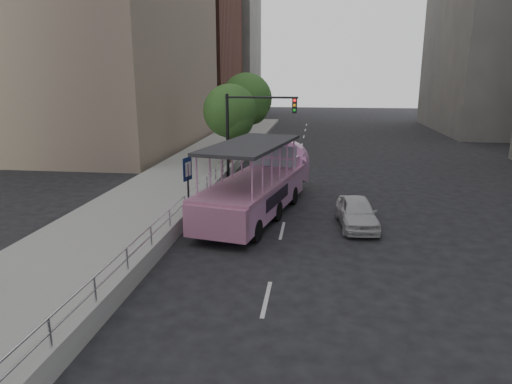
{
  "coord_description": "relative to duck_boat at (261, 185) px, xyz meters",
  "views": [
    {
      "loc": [
        2.26,
        -13.84,
        6.21
      ],
      "look_at": [
        0.23,
        1.53,
        2.25
      ],
      "focal_mm": 32.0,
      "sensor_mm": 36.0,
      "label": 1
    }
  ],
  "objects": [
    {
      "name": "ground",
      "position": [
        0.2,
        -6.64,
        -1.27
      ],
      "size": [
        160.0,
        160.0,
        0.0
      ],
      "primitive_type": "plane",
      "color": "black"
    },
    {
      "name": "sidewalk",
      "position": [
        -5.55,
        3.36,
        -1.12
      ],
      "size": [
        5.5,
        80.0,
        0.3
      ],
      "primitive_type": "cube",
      "color": "gray",
      "rests_on": "ground"
    },
    {
      "name": "kerb_wall",
      "position": [
        -2.92,
        -4.64,
        -0.79
      ],
      "size": [
        0.24,
        30.0,
        0.36
      ],
      "primitive_type": "cube",
      "color": "gray",
      "rests_on": "sidewalk"
    },
    {
      "name": "guardrail",
      "position": [
        -2.92,
        -4.64,
        -0.13
      ],
      "size": [
        0.07,
        22.0,
        0.71
      ],
      "color": "silver",
      "rests_on": "kerb_wall"
    },
    {
      "name": "duck_boat",
      "position": [
        0.0,
        0.0,
        0.0
      ],
      "size": [
        4.5,
        10.59,
        3.42
      ],
      "color": "black",
      "rests_on": "ground"
    },
    {
      "name": "car",
      "position": [
        4.27,
        -1.73,
        -0.64
      ],
      "size": [
        1.8,
        3.82,
        1.26
      ],
      "primitive_type": "imported",
      "rotation": [
        0.0,
        0.0,
        0.08
      ],
      "color": "silver",
      "rests_on": "ground"
    },
    {
      "name": "parking_sign",
      "position": [
        -2.75,
        -2.58,
        0.57
      ],
      "size": [
        0.19,
        0.65,
        2.96
      ],
      "color": "black",
      "rests_on": "ground"
    },
    {
      "name": "traffic_signal",
      "position": [
        -1.51,
        5.86,
        2.23
      ],
      "size": [
        4.2,
        0.32,
        5.2
      ],
      "color": "black",
      "rests_on": "ground"
    },
    {
      "name": "street_tree_near",
      "position": [
        -3.1,
        9.28,
        2.55
      ],
      "size": [
        3.52,
        3.52,
        5.72
      ],
      "color": "#312316",
      "rests_on": "ground"
    },
    {
      "name": "street_tree_far",
      "position": [
        -2.9,
        15.28,
        3.04
      ],
      "size": [
        3.97,
        3.97,
        6.45
      ],
      "color": "#312316",
      "rests_on": "ground"
    },
    {
      "name": "midrise_brick",
      "position": [
        -17.8,
        41.36,
        11.73
      ],
      "size": [
        18.0,
        16.0,
        26.0
      ],
      "primitive_type": "cube",
      "color": "brown",
      "rests_on": "ground"
    },
    {
      "name": "midrise_stone_b",
      "position": [
        -15.8,
        57.36,
        8.73
      ],
      "size": [
        16.0,
        14.0,
        20.0
      ],
      "primitive_type": "cube",
      "color": "gray",
      "rests_on": "ground"
    }
  ]
}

